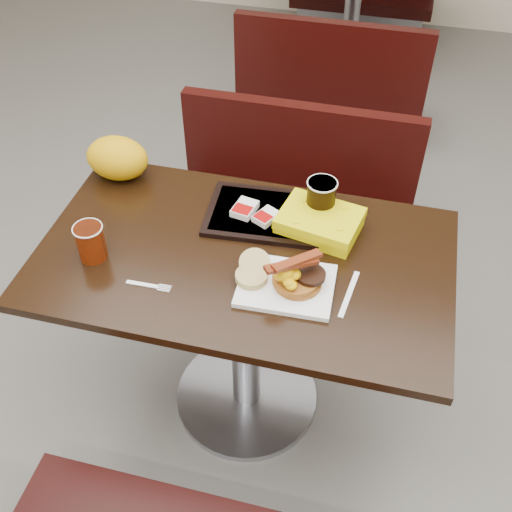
% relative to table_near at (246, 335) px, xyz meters
% --- Properties ---
extents(floor, '(6.00, 7.00, 0.01)m').
position_rel_table_near_xyz_m(floor, '(0.00, 0.00, -0.38)').
color(floor, slate).
rests_on(floor, ground).
extents(table_near, '(1.20, 0.70, 0.75)m').
position_rel_table_near_xyz_m(table_near, '(0.00, 0.00, 0.00)').
color(table_near, black).
rests_on(table_near, floor).
extents(bench_near_n, '(1.00, 0.46, 0.72)m').
position_rel_table_near_xyz_m(bench_near_n, '(0.00, 0.70, -0.02)').
color(bench_near_n, black).
rests_on(bench_near_n, floor).
extents(table_far, '(1.20, 0.70, 0.75)m').
position_rel_table_near_xyz_m(table_far, '(0.00, 2.60, 0.00)').
color(table_far, black).
rests_on(table_far, floor).
extents(bench_far_s, '(1.00, 0.46, 0.72)m').
position_rel_table_near_xyz_m(bench_far_s, '(0.00, 1.90, -0.02)').
color(bench_far_s, black).
rests_on(bench_far_s, floor).
extents(platter, '(0.27, 0.21, 0.02)m').
position_rel_table_near_xyz_m(platter, '(0.15, -0.10, 0.38)').
color(platter, white).
rests_on(platter, table_near).
extents(pancake_stack, '(0.15, 0.15, 0.03)m').
position_rel_table_near_xyz_m(pancake_stack, '(0.18, -0.09, 0.40)').
color(pancake_stack, brown).
rests_on(pancake_stack, platter).
extents(sausage_patty, '(0.10, 0.10, 0.01)m').
position_rel_table_near_xyz_m(sausage_patty, '(0.21, -0.08, 0.42)').
color(sausage_patty, black).
rests_on(sausage_patty, pancake_stack).
extents(scrambled_eggs, '(0.09, 0.08, 0.05)m').
position_rel_table_near_xyz_m(scrambled_eggs, '(0.14, -0.11, 0.44)').
color(scrambled_eggs, '#F1BE04').
rests_on(scrambled_eggs, pancake_stack).
extents(bacon_strips, '(0.16, 0.15, 0.01)m').
position_rel_table_near_xyz_m(bacon_strips, '(0.16, -0.10, 0.47)').
color(bacon_strips, '#410B04').
rests_on(bacon_strips, scrambled_eggs).
extents(muffin_bottom, '(0.10, 0.10, 0.02)m').
position_rel_table_near_xyz_m(muffin_bottom, '(0.05, -0.10, 0.40)').
color(muffin_bottom, tan).
rests_on(muffin_bottom, platter).
extents(muffin_top, '(0.10, 0.10, 0.05)m').
position_rel_table_near_xyz_m(muffin_top, '(0.05, -0.06, 0.41)').
color(muffin_top, tan).
rests_on(muffin_top, platter).
extents(coffee_cup_near, '(0.10, 0.10, 0.11)m').
position_rel_table_near_xyz_m(coffee_cup_near, '(-0.42, -0.11, 0.43)').
color(coffee_cup_near, maroon).
rests_on(coffee_cup_near, table_near).
extents(fork, '(0.13, 0.03, 0.00)m').
position_rel_table_near_xyz_m(fork, '(-0.24, -0.18, 0.38)').
color(fork, white).
rests_on(fork, table_near).
extents(knife, '(0.04, 0.18, 0.00)m').
position_rel_table_near_xyz_m(knife, '(0.32, -0.08, 0.38)').
color(knife, white).
rests_on(knife, table_near).
extents(condiment_syrup, '(0.05, 0.04, 0.01)m').
position_rel_table_near_xyz_m(condiment_syrup, '(0.02, 0.10, 0.38)').
color(condiment_syrup, '#A44307').
rests_on(condiment_syrup, table_near).
extents(tray, '(0.38, 0.28, 0.02)m').
position_rel_table_near_xyz_m(tray, '(0.02, 0.18, 0.38)').
color(tray, black).
rests_on(tray, table_near).
extents(hashbrown_sleeve_left, '(0.08, 0.09, 0.02)m').
position_rel_table_near_xyz_m(hashbrown_sleeve_left, '(-0.04, 0.17, 0.40)').
color(hashbrown_sleeve_left, silver).
rests_on(hashbrown_sleeve_left, tray).
extents(hashbrown_sleeve_right, '(0.08, 0.09, 0.02)m').
position_rel_table_near_xyz_m(hashbrown_sleeve_right, '(0.03, 0.15, 0.40)').
color(hashbrown_sleeve_right, silver).
rests_on(hashbrown_sleeve_right, tray).
extents(coffee_cup_far, '(0.09, 0.09, 0.12)m').
position_rel_table_near_xyz_m(coffee_cup_far, '(0.18, 0.21, 0.45)').
color(coffee_cup_far, black).
rests_on(coffee_cup_far, tray).
extents(clamshell, '(0.26, 0.22, 0.06)m').
position_rel_table_near_xyz_m(clamshell, '(0.19, 0.16, 0.41)').
color(clamshell, '#D4C403').
rests_on(clamshell, table_near).
extents(paper_bag, '(0.22, 0.18, 0.14)m').
position_rel_table_near_xyz_m(paper_bag, '(-0.50, 0.27, 0.45)').
color(paper_bag, '#CF9006').
rests_on(paper_bag, table_near).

